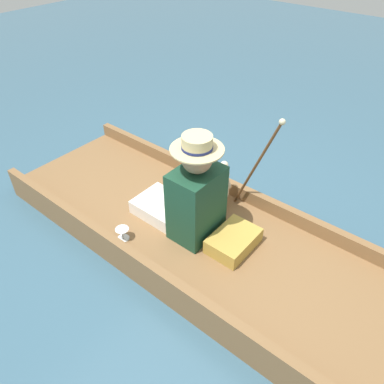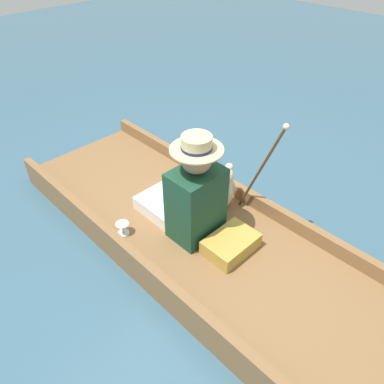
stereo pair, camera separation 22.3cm
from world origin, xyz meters
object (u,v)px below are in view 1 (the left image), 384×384
Objects in this scene: seated_person at (190,196)px; wine_glass at (122,232)px; walking_cane at (260,158)px; teddy_bear at (219,187)px.

seated_person is 8.28× the size of wine_glass.
seated_person is 0.57m from walking_cane.
seated_person is at bearing 151.53° from walking_cane.
walking_cane is at bearing -32.96° from wine_glass.
walking_cane is at bearing -64.30° from teddy_bear.
wine_glass is at bearing 157.67° from teddy_bear.
wine_glass is at bearing 137.76° from seated_person.
teddy_bear is 0.81m from wine_glass.
wine_glass is (-0.74, 0.30, -0.12)m from teddy_bear.
teddy_bear is 4.05× the size of wine_glass.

